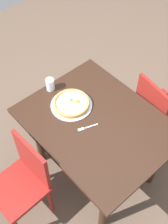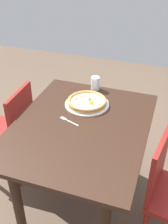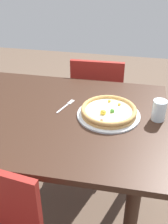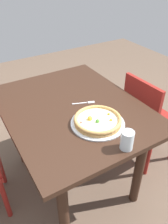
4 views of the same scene
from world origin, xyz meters
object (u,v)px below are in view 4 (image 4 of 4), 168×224
dining_table (72,120)px  plate (98,123)px  chair_far (147,119)px  pizza (98,120)px  fork (85,103)px  drinking_glass (127,140)px

dining_table → plate: (0.26, 0.04, 0.13)m
chair_far → plate: bearing=-79.0°
pizza → fork: bearing=166.3°
dining_table → chair_far: 0.71m
chair_far → plate: chair_far is taller
fork → drinking_glass: bearing=-75.4°
plate → fork: (-0.25, 0.06, -0.00)m
dining_table → chair_far: chair_far is taller
pizza → drinking_glass: size_ratio=2.67×
chair_far → drinking_glass: drinking_glass is taller
dining_table → fork: size_ratio=7.30×
pizza → drinking_glass: bearing=3.2°
plate → drinking_glass: bearing=3.1°
pizza → dining_table: bearing=-171.1°
fork → dining_table: bearing=-169.2°
plate → drinking_glass: size_ratio=3.03×
dining_table → pizza: 0.31m
pizza → drinking_glass: 0.26m
dining_table → pizza: pizza is taller
chair_far → plate: 0.72m
plate → pizza: size_ratio=1.14×
chair_far → dining_table: bearing=-101.9°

